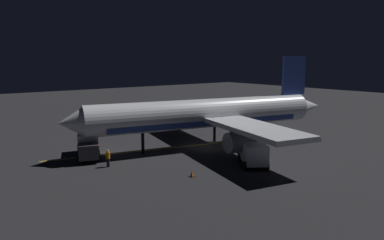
# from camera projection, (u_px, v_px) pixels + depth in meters

# --- Properties ---
(ground_plane) EXTENTS (180.00, 180.00, 0.20)m
(ground_plane) POSITION_uv_depth(u_px,v_px,m) (205.00, 148.00, 43.46)
(ground_plane) COLOR #28282B
(apron_guide_stripe) EXTENTS (7.12, 27.50, 0.01)m
(apron_guide_stripe) POSITION_uv_depth(u_px,v_px,m) (168.00, 148.00, 42.71)
(apron_guide_stripe) COLOR gold
(apron_guide_stripe) RESTS_ON ground_plane
(airliner) EXTENTS (29.89, 34.24, 10.90)m
(airliner) POSITION_uv_depth(u_px,v_px,m) (210.00, 115.00, 43.04)
(airliner) COLOR white
(airliner) RESTS_ON ground_plane
(baggage_truck) EXTENTS (6.71, 4.18, 2.60)m
(baggage_truck) POSITION_uv_depth(u_px,v_px,m) (88.00, 144.00, 38.95)
(baggage_truck) COLOR silver
(baggage_truck) RESTS_ON ground_plane
(catering_truck) EXTENTS (6.08, 5.02, 2.37)m
(catering_truck) POSITION_uv_depth(u_px,v_px,m) (252.00, 152.00, 36.10)
(catering_truck) COLOR silver
(catering_truck) RESTS_ON ground_plane
(ground_crew_worker) EXTENTS (0.40, 0.40, 1.74)m
(ground_crew_worker) POSITION_uv_depth(u_px,v_px,m) (108.00, 158.00, 35.18)
(ground_crew_worker) COLOR black
(ground_crew_worker) RESTS_ON ground_plane
(traffic_cone_near_left) EXTENTS (0.50, 0.50, 0.55)m
(traffic_cone_near_left) POSITION_uv_depth(u_px,v_px,m) (192.00, 174.00, 32.28)
(traffic_cone_near_left) COLOR #EA590F
(traffic_cone_near_left) RESTS_ON ground_plane
(traffic_cone_near_right) EXTENTS (0.50, 0.50, 0.55)m
(traffic_cone_near_right) POSITION_uv_depth(u_px,v_px,m) (98.00, 144.00, 43.61)
(traffic_cone_near_right) COLOR #EA590F
(traffic_cone_near_right) RESTS_ON ground_plane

